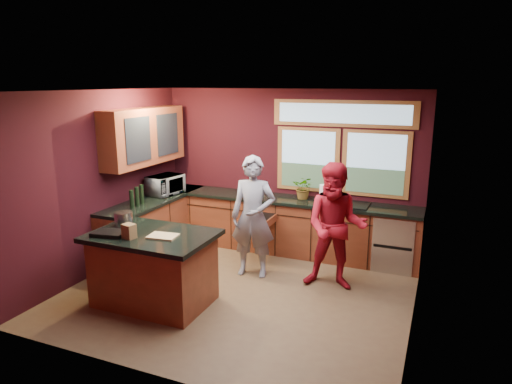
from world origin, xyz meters
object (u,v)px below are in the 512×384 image
Objects in this scene: cutting_board at (163,236)px; person_grey at (253,217)px; stock_pot at (124,219)px; person_red at (336,227)px; island at (154,268)px.

person_grey is at bearing 65.22° from cutting_board.
person_red is at bearing 24.95° from stock_pot.
island is 0.80m from stock_pot.
stock_pot is (-0.55, 0.15, 0.56)m from island.
stock_pot reaches higher than cutting_board.
stock_pot is at bearing 164.74° from island.
person_grey is 7.46× the size of stock_pot.
stock_pot is (-0.75, 0.20, 0.08)m from cutting_board.
island is 0.87× the size of person_grey.
person_red is at bearing 37.37° from cutting_board.
island is at bearing -15.26° from stock_pot.
stock_pot is at bearing -148.46° from person_grey.
cutting_board is (0.20, -0.05, 0.48)m from island.
stock_pot reaches higher than island.
person_grey reaches higher than stock_pot.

